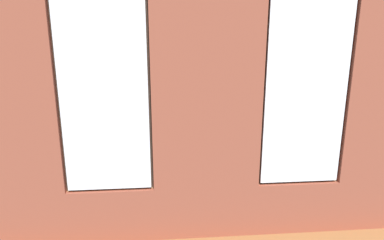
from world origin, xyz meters
The scene contains 16 objects.
ground_plane centered at (0.00, 0.00, -0.05)m, with size 7.25×5.43×0.10m, color brown.
brick_wall_with_windows centered at (0.00, 2.33, 1.66)m, with size 6.65×0.30×3.38m.
couch_by_window centered at (-0.05, 1.69, 0.33)m, with size 1.82×0.87×0.80m.
couch_left centered at (-2.63, 0.73, 0.33)m, with size 0.90×1.95×0.80m.
coffee_table centered at (0.00, -0.12, 0.40)m, with size 1.45×0.86×0.45m.
cup_ceramic centered at (0.18, -0.22, 0.50)m, with size 0.07×0.07×0.09m, color #B23D38.
candle_jar centered at (-0.10, 0.01, 0.51)m, with size 0.08×0.08×0.11m, color #B7333D.
table_plant_small centered at (0.00, -0.12, 0.57)m, with size 0.14×0.14×0.22m.
remote_silver centered at (-0.39, -0.27, 0.47)m, with size 0.05×0.17×0.02m, color #B2B2B7.
media_console centered at (2.98, -0.24, 0.23)m, with size 0.90×0.42×0.46m, color black.
tv_flatscreen centered at (2.98, -0.24, 0.82)m, with size 1.01×0.20×0.71m.
potted_plant_foreground_right centered at (2.68, -1.67, 0.71)m, with size 0.75×0.75×1.06m.
potted_plant_between_couches centered at (-1.41, 1.64, 0.61)m, with size 0.64×0.64×0.94m.
potted_plant_by_left_couch centered at (-2.23, -0.69, 0.33)m, with size 0.24×0.24×0.50m.
potted_plant_corner_near_left centered at (-2.78, -1.72, 0.74)m, with size 0.85×0.85×1.08m.
potted_plant_beside_window_right centered at (2.52, 1.79, 0.75)m, with size 0.66×0.66×1.13m.
Camera 1 is at (0.50, 6.10, 2.50)m, focal length 32.00 mm.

